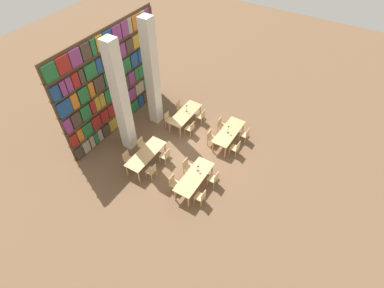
# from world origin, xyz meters

# --- Properties ---
(ground_plane) EXTENTS (40.00, 40.00, 0.00)m
(ground_plane) POSITION_xyz_m (0.00, 0.00, 0.00)
(ground_plane) COLOR brown
(bookshelf_bank) EXTENTS (7.08, 0.35, 5.50)m
(bookshelf_bank) POSITION_xyz_m (0.01, 4.59, 2.70)
(bookshelf_bank) COLOR brown
(bookshelf_bank) RESTS_ON ground_plane
(pillar_left) EXTENTS (0.56, 0.56, 6.00)m
(pillar_left) POSITION_xyz_m (-1.19, 3.00, 3.00)
(pillar_left) COLOR silver
(pillar_left) RESTS_ON ground_plane
(pillar_center) EXTENTS (0.56, 0.56, 6.00)m
(pillar_center) POSITION_xyz_m (1.19, 3.00, 3.00)
(pillar_center) COLOR silver
(pillar_center) RESTS_ON ground_plane
(reading_table_0) EXTENTS (2.31, 0.87, 0.77)m
(reading_table_0) POSITION_xyz_m (-1.75, -1.33, 0.69)
(reading_table_0) COLOR tan
(reading_table_0) RESTS_ON ground_plane
(chair_0) EXTENTS (0.42, 0.40, 0.88)m
(chair_0) POSITION_xyz_m (-2.36, -2.05, 0.47)
(chair_0) COLOR tan
(chair_0) RESTS_ON ground_plane
(chair_1) EXTENTS (0.42, 0.40, 0.88)m
(chair_1) POSITION_xyz_m (-2.36, -0.62, 0.47)
(chair_1) COLOR tan
(chair_1) RESTS_ON ground_plane
(chair_2) EXTENTS (0.42, 0.40, 0.88)m
(chair_2) POSITION_xyz_m (-1.18, -2.05, 0.47)
(chair_2) COLOR tan
(chair_2) RESTS_ON ground_plane
(chair_3) EXTENTS (0.42, 0.40, 0.88)m
(chair_3) POSITION_xyz_m (-1.18, -0.62, 0.47)
(chair_3) COLOR tan
(chair_3) RESTS_ON ground_plane
(desk_lamp_0) EXTENTS (0.14, 0.14, 0.39)m
(desk_lamp_0) POSITION_xyz_m (-1.38, -1.31, 1.03)
(desk_lamp_0) COLOR brown
(desk_lamp_0) RESTS_ON reading_table_0
(reading_table_1) EXTENTS (2.31, 0.87, 0.77)m
(reading_table_1) POSITION_xyz_m (1.73, -1.35, 0.69)
(reading_table_1) COLOR tan
(reading_table_1) RESTS_ON ground_plane
(chair_4) EXTENTS (0.42, 0.40, 0.88)m
(chair_4) POSITION_xyz_m (1.11, -2.06, 0.47)
(chair_4) COLOR tan
(chair_4) RESTS_ON ground_plane
(chair_5) EXTENTS (0.42, 0.40, 0.88)m
(chair_5) POSITION_xyz_m (1.11, -0.63, 0.47)
(chair_5) COLOR tan
(chair_5) RESTS_ON ground_plane
(chair_6) EXTENTS (0.42, 0.40, 0.88)m
(chair_6) POSITION_xyz_m (2.26, -2.06, 0.47)
(chair_6) COLOR tan
(chair_6) RESTS_ON ground_plane
(chair_7) EXTENTS (0.42, 0.40, 0.88)m
(chair_7) POSITION_xyz_m (2.26, -0.63, 0.47)
(chair_7) COLOR tan
(chair_7) RESTS_ON ground_plane
(desk_lamp_1) EXTENTS (0.14, 0.14, 0.50)m
(desk_lamp_1) POSITION_xyz_m (1.61, -1.33, 1.10)
(desk_lamp_1) COLOR brown
(desk_lamp_1) RESTS_ON reading_table_1
(reading_table_2) EXTENTS (2.31, 0.87, 0.77)m
(reading_table_2) POSITION_xyz_m (-1.78, 1.39, 0.69)
(reading_table_2) COLOR tan
(reading_table_2) RESTS_ON ground_plane
(chair_8) EXTENTS (0.42, 0.40, 0.88)m
(chair_8) POSITION_xyz_m (-2.32, 0.68, 0.47)
(chair_8) COLOR tan
(chair_8) RESTS_ON ground_plane
(chair_9) EXTENTS (0.42, 0.40, 0.88)m
(chair_9) POSITION_xyz_m (-2.32, 2.11, 0.47)
(chair_9) COLOR tan
(chair_9) RESTS_ON ground_plane
(chair_10) EXTENTS (0.42, 0.40, 0.88)m
(chair_10) POSITION_xyz_m (-1.19, 0.68, 0.47)
(chair_10) COLOR tan
(chair_10) RESTS_ON ground_plane
(chair_11) EXTENTS (0.42, 0.40, 0.88)m
(chair_11) POSITION_xyz_m (-1.19, 2.11, 0.47)
(chair_11) COLOR tan
(chair_11) RESTS_ON ground_plane
(reading_table_3) EXTENTS (2.31, 0.87, 0.77)m
(reading_table_3) POSITION_xyz_m (1.76, 1.39, 0.69)
(reading_table_3) COLOR tan
(reading_table_3) RESTS_ON ground_plane
(chair_12) EXTENTS (0.42, 0.40, 0.88)m
(chair_12) POSITION_xyz_m (1.15, 0.67, 0.47)
(chair_12) COLOR tan
(chair_12) RESTS_ON ground_plane
(chair_13) EXTENTS (0.42, 0.40, 0.88)m
(chair_13) POSITION_xyz_m (1.15, 2.10, 0.47)
(chair_13) COLOR tan
(chair_13) RESTS_ON ground_plane
(chair_14) EXTENTS (0.42, 0.40, 0.88)m
(chair_14) POSITION_xyz_m (2.31, 0.67, 0.47)
(chair_14) COLOR tan
(chair_14) RESTS_ON ground_plane
(chair_15) EXTENTS (0.42, 0.40, 0.88)m
(chair_15) POSITION_xyz_m (2.31, 2.10, 0.47)
(chair_15) COLOR tan
(chair_15) RESTS_ON ground_plane
(desk_lamp_2) EXTENTS (0.14, 0.14, 0.47)m
(desk_lamp_2) POSITION_xyz_m (1.93, 1.40, 1.08)
(desk_lamp_2) COLOR brown
(desk_lamp_2) RESTS_ON reading_table_3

